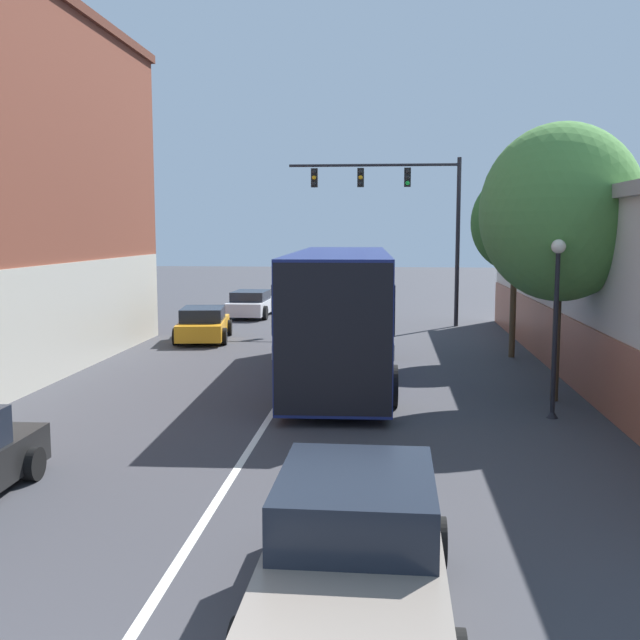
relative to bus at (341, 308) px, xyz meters
The scene contains 9 objects.
lane_center_line 2.40m from the bus, 161.77° to the right, with size 0.14×44.47×0.01m.
bus is the anchor object (origin of this frame).
hatchback_foreground 13.05m from the bus, 85.74° to the right, with size 2.14×4.25×1.51m.
parked_car_left_near 15.56m from the bus, 109.65° to the left, with size 2.04×4.39×1.25m.
parked_car_left_far 8.87m from the bus, 129.75° to the left, with size 2.32×4.16×1.25m.
traffic_signal_gantry 12.40m from the bus, 80.66° to the left, with size 7.31×0.36×7.17m.
street_lamp 6.40m from the bus, 39.49° to the right, with size 0.31×0.31×3.93m.
street_tree_near 6.37m from the bus, 23.65° to the right, with size 3.83×3.44×6.64m.
street_tree_far 7.06m from the bus, 36.61° to the left, with size 2.84×2.55×5.93m.
Camera 1 is at (2.57, -3.95, 4.13)m, focal length 42.00 mm.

